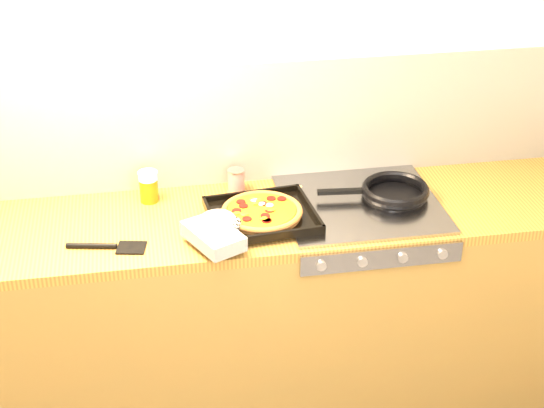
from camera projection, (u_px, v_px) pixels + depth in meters
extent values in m
plane|color=beige|center=(233.00, 100.00, 3.24)|extent=(3.20, 0.00, 3.20)
cube|color=silver|center=(234.00, 125.00, 3.28)|extent=(3.20, 0.02, 0.50)
cube|color=brown|center=(247.00, 316.00, 3.38)|extent=(3.20, 0.60, 0.86)
cube|color=olive|center=(245.00, 220.00, 3.16)|extent=(3.20, 0.60, 0.04)
cube|color=gray|center=(381.00, 257.00, 2.99)|extent=(0.60, 0.03, 0.08)
cylinder|color=#A5A5AA|center=(321.00, 266.00, 2.94)|extent=(0.04, 0.02, 0.04)
cylinder|color=#A5A5AA|center=(362.00, 262.00, 2.96)|extent=(0.04, 0.02, 0.04)
cylinder|color=#A5A5AA|center=(403.00, 258.00, 2.99)|extent=(0.04, 0.02, 0.04)
cylinder|color=#A5A5AA|center=(443.00, 254.00, 3.01)|extent=(0.04, 0.02, 0.04)
cube|color=gray|center=(360.00, 204.00, 3.22)|extent=(0.60, 0.56, 0.02)
cube|color=black|center=(262.00, 217.00, 3.10)|extent=(0.42, 0.37, 0.01)
cube|color=black|center=(251.00, 193.00, 3.23)|extent=(0.39, 0.05, 0.02)
cube|color=black|center=(274.00, 235.00, 2.95)|extent=(0.39, 0.05, 0.02)
cube|color=black|center=(310.00, 207.00, 3.14)|extent=(0.04, 0.34, 0.02)
cube|color=black|center=(212.00, 220.00, 3.05)|extent=(0.04, 0.34, 0.02)
cylinder|color=#AD6832|center=(262.00, 213.00, 3.09)|extent=(0.32, 0.32, 0.02)
torus|color=#AD6832|center=(262.00, 211.00, 3.09)|extent=(0.33, 0.33, 0.02)
cylinder|color=#C27117|center=(262.00, 211.00, 3.09)|extent=(0.28, 0.28, 0.01)
cylinder|color=maroon|center=(270.00, 210.00, 3.08)|extent=(0.04, 0.04, 0.00)
cylinder|color=maroon|center=(241.00, 202.00, 3.13)|extent=(0.04, 0.04, 0.00)
cylinder|color=maroon|center=(266.00, 221.00, 3.01)|extent=(0.04, 0.04, 0.00)
cylinder|color=maroon|center=(237.00, 211.00, 3.07)|extent=(0.04, 0.04, 0.00)
cylinder|color=maroon|center=(271.00, 198.00, 3.16)|extent=(0.04, 0.04, 0.00)
cylinder|color=maroon|center=(262.00, 203.00, 3.12)|extent=(0.04, 0.04, 0.00)
cylinder|color=maroon|center=(247.00, 219.00, 3.02)|extent=(0.04, 0.04, 0.00)
cylinder|color=maroon|center=(282.00, 199.00, 3.15)|extent=(0.04, 0.04, 0.00)
cylinder|color=maroon|center=(267.00, 220.00, 3.01)|extent=(0.04, 0.04, 0.00)
cylinder|color=maroon|center=(265.00, 216.00, 3.04)|extent=(0.04, 0.04, 0.00)
cylinder|color=maroon|center=(243.00, 206.00, 3.10)|extent=(0.04, 0.04, 0.00)
ellipsoid|color=yellow|center=(243.00, 213.00, 3.05)|extent=(0.03, 0.02, 0.01)
ellipsoid|color=yellow|center=(237.00, 213.00, 3.05)|extent=(0.03, 0.02, 0.01)
ellipsoid|color=yellow|center=(257.00, 203.00, 3.12)|extent=(0.03, 0.02, 0.01)
ellipsoid|color=yellow|center=(253.00, 199.00, 3.15)|extent=(0.03, 0.02, 0.01)
ellipsoid|color=yellow|center=(264.00, 218.00, 3.02)|extent=(0.03, 0.02, 0.01)
ellipsoid|color=yellow|center=(272.00, 210.00, 3.08)|extent=(0.03, 0.02, 0.01)
ellipsoid|color=yellow|center=(268.00, 208.00, 3.09)|extent=(0.03, 0.02, 0.01)
ellipsoid|color=yellow|center=(245.00, 215.00, 3.05)|extent=(0.03, 0.02, 0.01)
ellipsoid|color=yellow|center=(259.00, 200.00, 3.14)|extent=(0.03, 0.02, 0.01)
ellipsoid|color=silver|center=(254.00, 200.00, 3.15)|extent=(0.03, 0.03, 0.01)
ellipsoid|color=silver|center=(262.00, 204.00, 3.12)|extent=(0.03, 0.03, 0.01)
ellipsoid|color=silver|center=(270.00, 205.00, 3.11)|extent=(0.03, 0.03, 0.01)
cube|color=black|center=(213.00, 236.00, 2.92)|extent=(0.22, 0.27, 0.05)
ellipsoid|color=black|center=(218.00, 220.00, 3.02)|extent=(0.15, 0.15, 0.05)
cylinder|color=black|center=(232.00, 229.00, 2.96)|extent=(0.08, 0.11, 0.05)
cylinder|color=black|center=(395.00, 196.00, 3.25)|extent=(0.26, 0.26, 0.01)
torus|color=black|center=(395.00, 190.00, 3.23)|extent=(0.29, 0.29, 0.03)
cube|color=black|center=(342.00, 191.00, 3.22)|extent=(0.19, 0.04, 0.02)
cylinder|color=maroon|center=(236.00, 181.00, 3.30)|extent=(0.08, 0.08, 0.09)
cylinder|color=#B2B2B7|center=(236.00, 170.00, 3.27)|extent=(0.08, 0.08, 0.01)
cylinder|color=#B2B2B7|center=(236.00, 191.00, 3.32)|extent=(0.08, 0.08, 0.01)
cylinder|color=#CE5E0C|center=(149.00, 190.00, 3.23)|extent=(0.08, 0.08, 0.09)
cylinder|color=silver|center=(148.00, 176.00, 3.20)|extent=(0.09, 0.09, 0.03)
cylinder|color=#A78347|center=(262.00, 191.00, 3.30)|extent=(0.26, 0.03, 0.02)
ellipsoid|color=#A78347|center=(297.00, 188.00, 3.33)|extent=(0.06, 0.04, 0.02)
cube|color=black|center=(131.00, 248.00, 2.94)|extent=(0.11, 0.10, 0.01)
cylinder|color=black|center=(91.00, 246.00, 2.94)|extent=(0.18, 0.05, 0.02)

